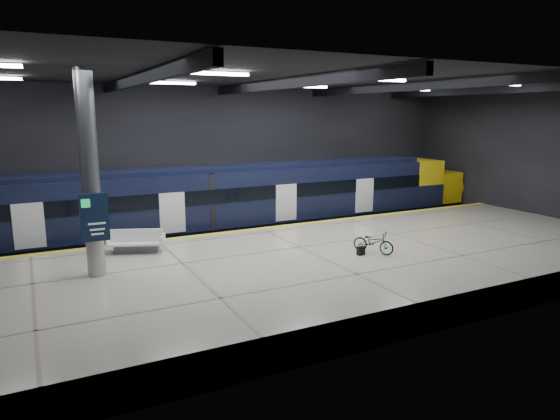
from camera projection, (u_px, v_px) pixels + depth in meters
ground at (289, 266)px, 21.80m from camera, size 30.00×30.00×0.00m
room_shell at (289, 134)px, 20.71m from camera, size 30.10×16.10×8.05m
platform at (319, 269)px, 19.51m from camera, size 30.00×11.00×1.10m
safety_strip at (262, 228)px, 24.00m from camera, size 30.00×0.40×0.01m
rails at (240, 237)px, 26.59m from camera, size 30.00×1.52×0.16m
train at (254, 199)px, 26.58m from camera, size 29.40×2.84×3.79m
bench at (137, 244)px, 19.85m from camera, size 2.34×1.63×0.96m
bicycle at (373, 242)px, 19.75m from camera, size 1.33×1.76×0.89m
pannier_bag at (361, 251)px, 19.53m from camera, size 0.32×0.22×0.35m
info_column at (90, 178)px, 16.48m from camera, size 0.90×0.78×6.90m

